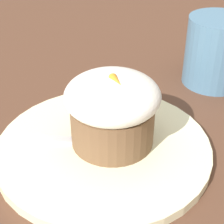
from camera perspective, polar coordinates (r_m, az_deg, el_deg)
ground_plane at (r=0.42m, az=-1.31°, el=-6.00°), size 4.00×4.00×0.00m
dessert_plate at (r=0.42m, az=-1.32°, el=-5.42°), size 0.24×0.24×0.01m
carrot_cake at (r=0.39m, az=0.00°, el=0.59°), size 0.10×0.10×0.08m
spoon at (r=0.41m, az=-3.66°, el=-4.47°), size 0.09×0.11×0.01m
coffee_cup at (r=0.55m, az=15.81°, el=8.81°), size 0.12×0.09×0.10m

